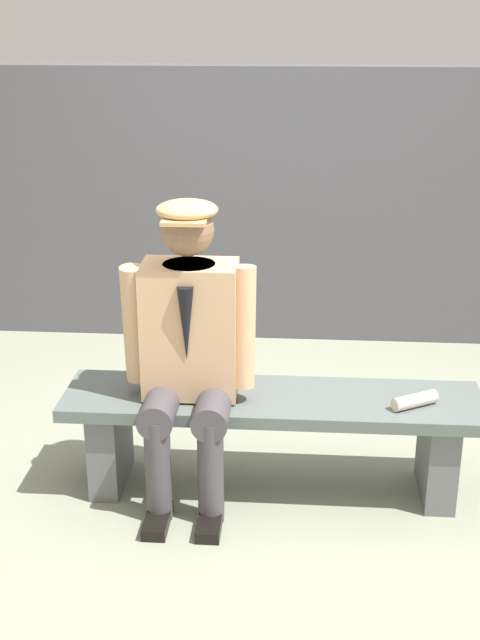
{
  "coord_description": "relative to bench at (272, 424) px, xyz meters",
  "views": [
    {
      "loc": [
        -0.1,
        3.28,
        2.04
      ],
      "look_at": [
        0.14,
        0.0,
        0.81
      ],
      "focal_mm": 46.56,
      "sensor_mm": 36.0,
      "label": 1
    }
  ],
  "objects": [
    {
      "name": "seated_man",
      "position": [
        0.35,
        0.06,
        0.4
      ],
      "size": [
        0.57,
        0.58,
        1.33
      ],
      "color": "tan",
      "rests_on": "ground"
    },
    {
      "name": "ground_plane",
      "position": [
        0.0,
        0.0,
        -0.32
      ],
      "size": [
        30.0,
        30.0,
        0.0
      ],
      "primitive_type": "plane",
      "color": "gray"
    },
    {
      "name": "stadium_wall",
      "position": [
        0.0,
        -1.96,
        0.54
      ],
      "size": [
        12.0,
        0.24,
        1.73
      ],
      "primitive_type": "cube",
      "color": "#525158",
      "rests_on": "ground"
    },
    {
      "name": "rolled_magazine",
      "position": [
        -0.61,
        0.06,
        0.17
      ],
      "size": [
        0.21,
        0.15,
        0.06
      ],
      "primitive_type": "cylinder",
      "rotation": [
        0.0,
        1.57,
        0.52
      ],
      "color": "beige",
      "rests_on": "bench"
    },
    {
      "name": "bench",
      "position": [
        0.0,
        0.0,
        0.0
      ],
      "size": [
        1.83,
        0.44,
        0.46
      ],
      "color": "#586360",
      "rests_on": "ground"
    }
  ]
}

